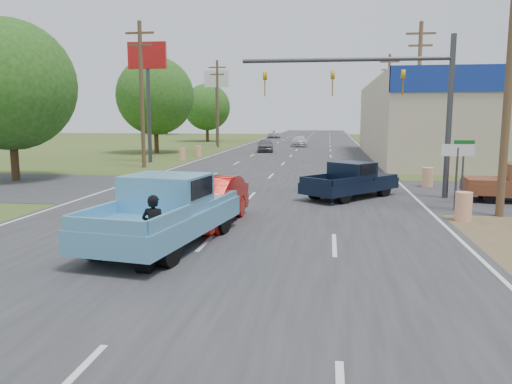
% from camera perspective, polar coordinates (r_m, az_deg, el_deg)
% --- Properties ---
extents(main_road, '(15.00, 180.00, 0.02)m').
position_cam_1_polar(main_road, '(45.89, 4.01, 4.14)').
color(main_road, '#2D2D30').
rests_on(main_road, ground).
extents(cross_road, '(120.00, 10.00, 0.02)m').
position_cam_1_polar(cross_road, '(24.13, 0.11, 0.17)').
color(cross_road, '#2D2D30').
rests_on(cross_road, ground).
extents(utility_pole_1, '(2.00, 0.28, 10.00)m').
position_cam_1_polar(utility_pole_1, '(19.69, 27.06, 12.86)').
color(utility_pole_1, '#4C3823').
rests_on(utility_pole_1, ground).
extents(utility_pole_2, '(2.00, 0.28, 10.00)m').
position_cam_1_polar(utility_pole_2, '(37.18, 18.05, 10.90)').
color(utility_pole_2, '#4C3823').
rests_on(utility_pole_2, ground).
extents(utility_pole_3, '(2.00, 0.28, 10.00)m').
position_cam_1_polar(utility_pole_3, '(55.00, 14.87, 10.14)').
color(utility_pole_3, '#4C3823').
rests_on(utility_pole_3, ground).
extents(utility_pole_5, '(2.00, 0.28, 10.00)m').
position_cam_1_polar(utility_pole_5, '(36.05, -12.94, 11.19)').
color(utility_pole_5, '#4C3823').
rests_on(utility_pole_5, ground).
extents(utility_pole_6, '(2.00, 0.28, 10.00)m').
position_cam_1_polar(utility_pole_6, '(59.08, -4.42, 10.27)').
color(utility_pole_6, '#4C3823').
rests_on(utility_pole_6, ground).
extents(tree_0, '(7.14, 7.14, 8.84)m').
position_cam_1_polar(tree_0, '(31.01, -26.36, 10.89)').
color(tree_0, '#422D19').
rests_on(tree_0, ground).
extents(tree_1, '(7.56, 7.56, 9.36)m').
position_cam_1_polar(tree_1, '(50.57, -11.46, 10.71)').
color(tree_1, '#422D19').
rests_on(tree_1, ground).
extents(tree_2, '(6.72, 6.72, 8.32)m').
position_cam_1_polar(tree_2, '(73.77, -5.62, 9.63)').
color(tree_2, '#422D19').
rests_on(tree_2, ground).
extents(tree_5, '(7.98, 7.98, 9.88)m').
position_cam_1_polar(tree_5, '(104.12, 23.37, 9.16)').
color(tree_5, '#422D19').
rests_on(tree_5, ground).
extents(tree_6, '(8.82, 8.82, 10.92)m').
position_cam_1_polar(tree_6, '(106.06, -10.26, 10.03)').
color(tree_6, '#422D19').
rests_on(tree_6, ground).
extents(barrel_0, '(0.56, 0.56, 1.00)m').
position_cam_1_polar(barrel_0, '(18.47, 22.62, -1.55)').
color(barrel_0, orange).
rests_on(barrel_0, ground).
extents(barrel_1, '(0.56, 0.56, 1.00)m').
position_cam_1_polar(barrel_1, '(26.78, 19.01, 1.59)').
color(barrel_1, orange).
rests_on(barrel_1, ground).
extents(barrel_2, '(0.56, 0.56, 1.00)m').
position_cam_1_polar(barrel_2, '(41.48, -8.44, 4.28)').
color(barrel_2, orange).
rests_on(barrel_2, ground).
extents(barrel_3, '(0.56, 0.56, 1.00)m').
position_cam_1_polar(barrel_3, '(45.24, -6.62, 4.66)').
color(barrel_3, orange).
rests_on(barrel_3, ground).
extents(pole_sign_left_near, '(3.00, 0.35, 9.20)m').
position_cam_1_polar(pole_sign_left_near, '(40.27, -12.30, 13.56)').
color(pole_sign_left_near, '#3F3F44').
rests_on(pole_sign_left_near, ground).
extents(pole_sign_left_far, '(3.00, 0.35, 9.20)m').
position_cam_1_polar(pole_sign_left_far, '(63.27, -4.53, 11.83)').
color(pole_sign_left_far, '#3F3F44').
rests_on(pole_sign_left_far, ground).
extents(lane_sign, '(1.20, 0.08, 2.52)m').
position_cam_1_polar(lane_sign, '(20.28, 22.02, 3.33)').
color(lane_sign, '#3F3F44').
rests_on(lane_sign, ground).
extents(street_name_sign, '(0.80, 0.08, 2.61)m').
position_cam_1_polar(street_name_sign, '(21.90, 22.58, 2.87)').
color(street_name_sign, '#3F3F44').
rests_on(street_name_sign, ground).
extents(signal_mast, '(9.12, 0.40, 7.00)m').
position_cam_1_polar(signal_mast, '(22.79, 14.69, 11.49)').
color(signal_mast, '#3F3F44').
rests_on(signal_mast, ground).
extents(red_convertible, '(1.99, 4.86, 1.57)m').
position_cam_1_polar(red_convertible, '(16.43, -5.52, -1.10)').
color(red_convertible, '#950C06').
rests_on(red_convertible, ground).
extents(motorcycle, '(0.64, 2.08, 1.06)m').
position_cam_1_polar(motorcycle, '(12.19, -11.61, -6.16)').
color(motorcycle, black).
rests_on(motorcycle, ground).
extents(rider, '(0.60, 0.40, 1.62)m').
position_cam_1_polar(rider, '(12.16, -11.57, -4.54)').
color(rider, black).
rests_on(rider, ground).
extents(blue_pickup, '(3.15, 6.21, 1.97)m').
position_cam_1_polar(blue_pickup, '(14.03, -10.08, -1.98)').
color(blue_pickup, black).
rests_on(blue_pickup, ground).
extents(navy_pickup, '(4.46, 4.84, 1.58)m').
position_cam_1_polar(navy_pickup, '(22.31, 10.93, 1.37)').
color(navy_pickup, black).
rests_on(navy_pickup, ground).
extents(distant_car_grey, '(2.01, 4.09, 1.34)m').
position_cam_1_polar(distant_car_grey, '(51.18, 1.08, 5.36)').
color(distant_car_grey, slate).
rests_on(distant_car_grey, ground).
extents(distant_car_silver, '(2.16, 4.54, 1.28)m').
position_cam_1_polar(distant_car_silver, '(60.95, 4.95, 5.81)').
color(distant_car_silver, silver).
rests_on(distant_car_silver, ground).
extents(distant_car_white, '(2.72, 4.98, 1.32)m').
position_cam_1_polar(distant_car_white, '(85.59, 2.05, 6.63)').
color(distant_car_white, white).
rests_on(distant_car_white, ground).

